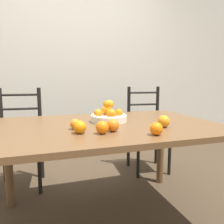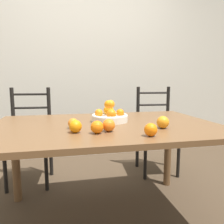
{
  "view_description": "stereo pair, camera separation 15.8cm",
  "coord_description": "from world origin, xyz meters",
  "px_view_note": "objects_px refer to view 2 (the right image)",
  "views": [
    {
      "loc": [
        -0.44,
        -1.48,
        1.07
      ],
      "look_at": [
        0.05,
        0.01,
        0.85
      ],
      "focal_mm": 35.0,
      "sensor_mm": 36.0,
      "label": 1
    },
    {
      "loc": [
        -0.28,
        -1.53,
        1.07
      ],
      "look_at": [
        0.05,
        0.01,
        0.85
      ],
      "focal_mm": 35.0,
      "sensor_mm": 36.0,
      "label": 2
    }
  ],
  "objects_px": {
    "fruit_bowl": "(110,116)",
    "orange_loose_3": "(97,127)",
    "orange_loose_2": "(76,126)",
    "chair_left": "(30,137)",
    "orange_loose_0": "(73,123)",
    "orange_loose_1": "(109,125)",
    "orange_loose_4": "(151,130)",
    "chair_right": "(156,131)",
    "orange_loose_5": "(163,122)"
  },
  "relations": [
    {
      "from": "orange_loose_0",
      "to": "orange_loose_2",
      "type": "xyz_separation_m",
      "value": [
        0.01,
        -0.13,
        0.0
      ]
    },
    {
      "from": "orange_loose_4",
      "to": "chair_left",
      "type": "distance_m",
      "value": 1.52
    },
    {
      "from": "orange_loose_1",
      "to": "orange_loose_2",
      "type": "xyz_separation_m",
      "value": [
        -0.2,
        0.01,
        -0.0
      ]
    },
    {
      "from": "fruit_bowl",
      "to": "chair_right",
      "type": "height_order",
      "value": "chair_right"
    },
    {
      "from": "orange_loose_2",
      "to": "orange_loose_4",
      "type": "height_order",
      "value": "orange_loose_2"
    },
    {
      "from": "orange_loose_2",
      "to": "chair_right",
      "type": "distance_m",
      "value": 1.48
    },
    {
      "from": "chair_left",
      "to": "fruit_bowl",
      "type": "bearing_deg",
      "value": -42.67
    },
    {
      "from": "orange_loose_3",
      "to": "orange_loose_5",
      "type": "relative_size",
      "value": 0.95
    },
    {
      "from": "orange_loose_1",
      "to": "orange_loose_2",
      "type": "height_order",
      "value": "orange_loose_1"
    },
    {
      "from": "fruit_bowl",
      "to": "orange_loose_5",
      "type": "bearing_deg",
      "value": -46.62
    },
    {
      "from": "orange_loose_3",
      "to": "chair_left",
      "type": "bearing_deg",
      "value": 116.7
    },
    {
      "from": "fruit_bowl",
      "to": "orange_loose_3",
      "type": "relative_size",
      "value": 3.57
    },
    {
      "from": "orange_loose_1",
      "to": "orange_loose_5",
      "type": "xyz_separation_m",
      "value": [
        0.37,
        0.02,
        0.0
      ]
    },
    {
      "from": "chair_left",
      "to": "chair_right",
      "type": "bearing_deg",
      "value": 3.73
    },
    {
      "from": "fruit_bowl",
      "to": "orange_loose_3",
      "type": "xyz_separation_m",
      "value": [
        -0.15,
        -0.36,
        -0.01
      ]
    },
    {
      "from": "orange_loose_5",
      "to": "orange_loose_1",
      "type": "bearing_deg",
      "value": -177.41
    },
    {
      "from": "orange_loose_4",
      "to": "orange_loose_3",
      "type": "bearing_deg",
      "value": 156.2
    },
    {
      "from": "orange_loose_0",
      "to": "fruit_bowl",
      "type": "bearing_deg",
      "value": 33.82
    },
    {
      "from": "orange_loose_2",
      "to": "chair_right",
      "type": "height_order",
      "value": "chair_right"
    },
    {
      "from": "fruit_bowl",
      "to": "orange_loose_4",
      "type": "xyz_separation_m",
      "value": [
        0.14,
        -0.49,
        -0.01
      ]
    },
    {
      "from": "orange_loose_2",
      "to": "orange_loose_3",
      "type": "xyz_separation_m",
      "value": [
        0.12,
        -0.05,
        0.0
      ]
    },
    {
      "from": "chair_right",
      "to": "orange_loose_1",
      "type": "bearing_deg",
      "value": -121.54
    },
    {
      "from": "chair_left",
      "to": "chair_right",
      "type": "distance_m",
      "value": 1.42
    },
    {
      "from": "orange_loose_1",
      "to": "orange_loose_2",
      "type": "bearing_deg",
      "value": 176.69
    },
    {
      "from": "fruit_bowl",
      "to": "orange_loose_3",
      "type": "distance_m",
      "value": 0.39
    },
    {
      "from": "orange_loose_0",
      "to": "orange_loose_2",
      "type": "height_order",
      "value": "orange_loose_2"
    },
    {
      "from": "fruit_bowl",
      "to": "orange_loose_2",
      "type": "xyz_separation_m",
      "value": [
        -0.27,
        -0.32,
        -0.01
      ]
    },
    {
      "from": "fruit_bowl",
      "to": "orange_loose_0",
      "type": "height_order",
      "value": "fruit_bowl"
    },
    {
      "from": "orange_loose_2",
      "to": "chair_right",
      "type": "bearing_deg",
      "value": 46.96
    },
    {
      "from": "orange_loose_0",
      "to": "orange_loose_3",
      "type": "bearing_deg",
      "value": -52.51
    },
    {
      "from": "orange_loose_4",
      "to": "chair_left",
      "type": "bearing_deg",
      "value": 124.38
    },
    {
      "from": "orange_loose_5",
      "to": "chair_left",
      "type": "xyz_separation_m",
      "value": [
        -1.0,
        1.05,
        -0.32
      ]
    },
    {
      "from": "fruit_bowl",
      "to": "orange_loose_4",
      "type": "distance_m",
      "value": 0.51
    },
    {
      "from": "orange_loose_0",
      "to": "orange_loose_1",
      "type": "bearing_deg",
      "value": -33.03
    },
    {
      "from": "orange_loose_0",
      "to": "chair_left",
      "type": "xyz_separation_m",
      "value": [
        -0.42,
        0.93,
        -0.31
      ]
    },
    {
      "from": "orange_loose_1",
      "to": "chair_left",
      "type": "height_order",
      "value": "chair_left"
    },
    {
      "from": "orange_loose_1",
      "to": "orange_loose_5",
      "type": "distance_m",
      "value": 0.37
    },
    {
      "from": "fruit_bowl",
      "to": "orange_loose_2",
      "type": "distance_m",
      "value": 0.42
    },
    {
      "from": "chair_right",
      "to": "orange_loose_2",
      "type": "bearing_deg",
      "value": -128.26
    },
    {
      "from": "orange_loose_0",
      "to": "chair_left",
      "type": "relative_size",
      "value": 0.07
    },
    {
      "from": "orange_loose_5",
      "to": "chair_left",
      "type": "height_order",
      "value": "chair_left"
    },
    {
      "from": "orange_loose_0",
      "to": "orange_loose_5",
      "type": "distance_m",
      "value": 0.59
    },
    {
      "from": "orange_loose_3",
      "to": "chair_left",
      "type": "distance_m",
      "value": 1.28
    },
    {
      "from": "orange_loose_1",
      "to": "orange_loose_3",
      "type": "bearing_deg",
      "value": -154.97
    },
    {
      "from": "orange_loose_4",
      "to": "orange_loose_5",
      "type": "distance_m",
      "value": 0.24
    },
    {
      "from": "orange_loose_1",
      "to": "chair_left",
      "type": "relative_size",
      "value": 0.08
    },
    {
      "from": "orange_loose_2",
      "to": "orange_loose_4",
      "type": "bearing_deg",
      "value": -23.04
    },
    {
      "from": "fruit_bowl",
      "to": "orange_loose_3",
      "type": "height_order",
      "value": "fruit_bowl"
    },
    {
      "from": "orange_loose_0",
      "to": "orange_loose_4",
      "type": "xyz_separation_m",
      "value": [
        0.42,
        -0.3,
        0.0
      ]
    },
    {
      "from": "fruit_bowl",
      "to": "orange_loose_2",
      "type": "relative_size",
      "value": 3.6
    }
  ]
}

